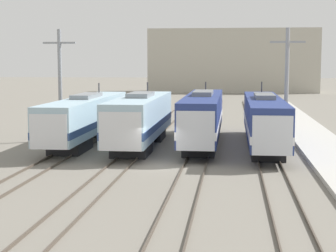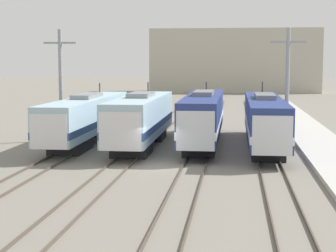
% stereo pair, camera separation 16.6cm
% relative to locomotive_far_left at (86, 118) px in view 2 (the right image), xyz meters
% --- Properties ---
extents(ground_plane, '(400.00, 400.00, 0.00)m').
position_rel_locomotive_far_left_xyz_m(ground_plane, '(7.28, -9.51, -2.11)').
color(ground_plane, slate).
extents(rail_pair_far_left, '(1.50, 120.00, 0.15)m').
position_rel_locomotive_far_left_xyz_m(rail_pair_far_left, '(0.00, -9.51, -2.03)').
color(rail_pair_far_left, '#4C4238').
rests_on(rail_pair_far_left, ground_plane).
extents(rail_pair_center_left, '(1.51, 120.00, 0.15)m').
position_rel_locomotive_far_left_xyz_m(rail_pair_center_left, '(4.86, -9.51, -2.03)').
color(rail_pair_center_left, '#4C4238').
rests_on(rail_pair_center_left, ground_plane).
extents(rail_pair_center_right, '(1.51, 120.00, 0.15)m').
position_rel_locomotive_far_left_xyz_m(rail_pair_center_right, '(9.71, -9.51, -2.03)').
color(rail_pair_center_right, '#4C4238').
rests_on(rail_pair_center_right, ground_plane).
extents(rail_pair_far_right, '(1.50, 120.00, 0.15)m').
position_rel_locomotive_far_left_xyz_m(rail_pair_far_right, '(14.57, -9.51, -2.03)').
color(rail_pair_far_right, '#4C4238').
rests_on(rail_pair_far_right, ground_plane).
extents(locomotive_far_left, '(2.83, 19.98, 4.82)m').
position_rel_locomotive_far_left_xyz_m(locomotive_far_left, '(0.00, 0.00, 0.00)').
color(locomotive_far_left, '#232326').
rests_on(locomotive_far_left, ground_plane).
extents(locomotive_center_left, '(3.09, 16.57, 5.00)m').
position_rel_locomotive_far_left_xyz_m(locomotive_center_left, '(4.86, -1.88, 0.11)').
color(locomotive_center_left, '#232326').
rests_on(locomotive_center_left, ground_plane).
extents(locomotive_center_right, '(2.78, 18.91, 4.97)m').
position_rel_locomotive_far_left_xyz_m(locomotive_center_right, '(9.71, -0.09, 0.14)').
color(locomotive_center_right, black).
rests_on(locomotive_center_right, ground_plane).
extents(locomotive_far_right, '(2.75, 19.54, 5.03)m').
position_rel_locomotive_far_left_xyz_m(locomotive_far_right, '(14.57, -1.05, 0.07)').
color(locomotive_far_right, black).
rests_on(locomotive_far_right, ground_plane).
extents(catenary_tower_left, '(2.81, 0.33, 9.45)m').
position_rel_locomotive_far_left_xyz_m(catenary_tower_left, '(-2.45, 1.09, 2.85)').
color(catenary_tower_left, gray).
rests_on(catenary_tower_left, ground_plane).
extents(catenary_tower_right, '(2.81, 0.33, 9.45)m').
position_rel_locomotive_far_left_xyz_m(catenary_tower_right, '(16.42, 1.09, 2.85)').
color(catenary_tower_right, gray).
rests_on(catenary_tower_right, ground_plane).
extents(depot_building, '(36.80, 9.44, 13.83)m').
position_rel_locomotive_far_left_xyz_m(depot_building, '(12.04, 80.61, 4.81)').
color(depot_building, '#B2AD9E').
rests_on(depot_building, ground_plane).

